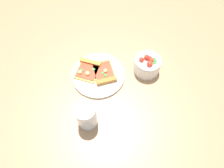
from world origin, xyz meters
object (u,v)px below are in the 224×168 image
pizza_slice_near (104,74)px  soda_glass (87,116)px  plate (98,75)px  pizza_slice_far (89,69)px  salad_bowl (147,65)px

pizza_slice_near → soda_glass: size_ratio=1.06×
plate → soda_glass: 0.23m
pizza_slice_far → soda_glass: 0.24m
pizza_slice_far → salad_bowl: salad_bowl is taller
plate → salad_bowl: (0.21, -0.05, 0.03)m
soda_glass → plate: bearing=59.0°
pizza_slice_far → plate: bearing=-49.5°
plate → pizza_slice_far: 0.05m
salad_bowl → soda_glass: 0.35m
plate → pizza_slice_far: pizza_slice_far is taller
pizza_slice_near → plate: bearing=147.8°
pizza_slice_near → pizza_slice_far: pizza_slice_far is taller
plate → salad_bowl: size_ratio=2.04×
pizza_slice_far → soda_glass: (-0.08, -0.23, 0.04)m
salad_bowl → soda_glass: soda_glass is taller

